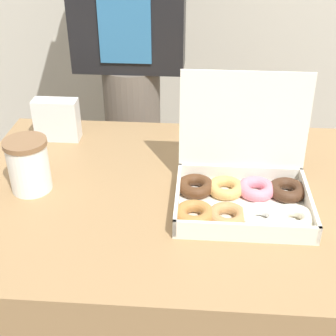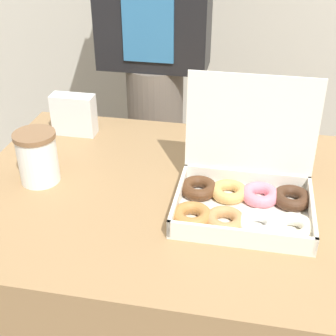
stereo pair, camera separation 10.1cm
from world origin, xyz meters
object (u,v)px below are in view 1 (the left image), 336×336
(coffee_cup, at_px, (29,165))
(napkin_holder, at_px, (57,120))
(person_customer, at_px, (130,40))
(donut_box, at_px, (243,190))

(coffee_cup, height_order, napkin_holder, coffee_cup)
(coffee_cup, bearing_deg, person_customer, 76.17)
(donut_box, height_order, person_customer, person_customer)
(napkin_holder, height_order, person_customer, person_customer)
(donut_box, xyz_separation_m, napkin_holder, (-0.51, 0.29, 0.02))
(coffee_cup, distance_m, person_customer, 0.66)
(coffee_cup, bearing_deg, donut_box, -3.25)
(donut_box, distance_m, person_customer, 0.76)
(napkin_holder, relative_size, person_customer, 0.08)
(donut_box, height_order, coffee_cup, donut_box)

